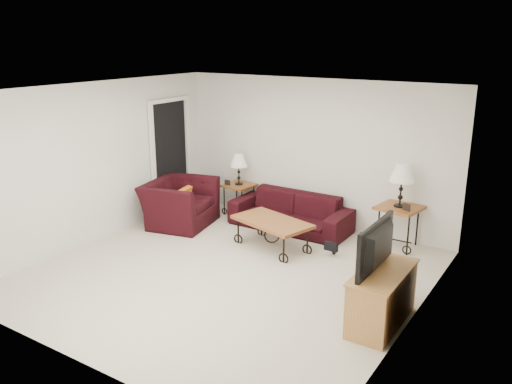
# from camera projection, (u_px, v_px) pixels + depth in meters

# --- Properties ---
(ground) EXTENTS (5.00, 5.00, 0.00)m
(ground) POSITION_uv_depth(u_px,v_px,m) (229.00, 273.00, 7.32)
(ground) COLOR beige
(ground) RESTS_ON ground
(wall_back) EXTENTS (5.00, 0.02, 2.50)m
(wall_back) POSITION_uv_depth(u_px,v_px,m) (313.00, 153.00, 8.98)
(wall_back) COLOR silver
(wall_back) RESTS_ON ground
(wall_front) EXTENTS (5.00, 0.02, 2.50)m
(wall_front) POSITION_uv_depth(u_px,v_px,m) (71.00, 248.00, 4.95)
(wall_front) COLOR silver
(wall_front) RESTS_ON ground
(wall_left) EXTENTS (0.02, 5.00, 2.50)m
(wall_left) POSITION_uv_depth(u_px,v_px,m) (97.00, 163.00, 8.26)
(wall_left) COLOR silver
(wall_left) RESTS_ON ground
(wall_right) EXTENTS (0.02, 5.00, 2.50)m
(wall_right) POSITION_uv_depth(u_px,v_px,m) (417.00, 221.00, 5.66)
(wall_right) COLOR silver
(wall_right) RESTS_ON ground
(ceiling) EXTENTS (5.00, 5.00, 0.00)m
(ceiling) POSITION_uv_depth(u_px,v_px,m) (226.00, 90.00, 6.61)
(ceiling) COLOR white
(ceiling) RESTS_ON wall_back
(doorway) EXTENTS (0.08, 0.94, 2.04)m
(doorway) POSITION_uv_depth(u_px,v_px,m) (170.00, 158.00, 9.64)
(doorway) COLOR black
(doorway) RESTS_ON ground
(sofa) EXTENTS (2.06, 0.81, 0.60)m
(sofa) POSITION_uv_depth(u_px,v_px,m) (290.00, 212.00, 8.94)
(sofa) COLOR black
(sofa) RESTS_ON ground
(side_table_left) EXTENTS (0.56, 0.56, 0.56)m
(side_table_left) POSITION_uv_depth(u_px,v_px,m) (239.00, 199.00, 9.70)
(side_table_left) COLOR #9C5D27
(side_table_left) RESTS_ON ground
(side_table_right) EXTENTS (0.70, 0.70, 0.66)m
(side_table_right) POSITION_uv_depth(u_px,v_px,m) (398.00, 227.00, 8.15)
(side_table_right) COLOR #9C5D27
(side_table_right) RESTS_ON ground
(lamp_left) EXTENTS (0.35, 0.35, 0.56)m
(lamp_left) POSITION_uv_depth(u_px,v_px,m) (239.00, 169.00, 9.55)
(lamp_left) COLOR black
(lamp_left) RESTS_ON side_table_left
(lamp_right) EXTENTS (0.43, 0.43, 0.66)m
(lamp_right) POSITION_uv_depth(u_px,v_px,m) (401.00, 185.00, 7.96)
(lamp_right) COLOR black
(lamp_right) RESTS_ON side_table_right
(photo_frame_left) EXTENTS (0.11, 0.02, 0.09)m
(photo_frame_left) POSITION_uv_depth(u_px,v_px,m) (227.00, 182.00, 9.57)
(photo_frame_left) COLOR black
(photo_frame_left) RESTS_ON side_table_left
(photo_frame_right) EXTENTS (0.13, 0.07, 0.11)m
(photo_frame_right) POSITION_uv_depth(u_px,v_px,m) (406.00, 207.00, 7.84)
(photo_frame_right) COLOR black
(photo_frame_right) RESTS_ON side_table_right
(coffee_table) EXTENTS (1.35, 0.96, 0.46)m
(coffee_table) POSITION_uv_depth(u_px,v_px,m) (272.00, 234.00, 8.13)
(coffee_table) COLOR #9C5D27
(coffee_table) RESTS_ON ground
(armchair) EXTENTS (1.26, 1.38, 0.77)m
(armchair) POSITION_uv_depth(u_px,v_px,m) (180.00, 203.00, 9.13)
(armchair) COLOR black
(armchair) RESTS_ON ground
(throw_pillow) EXTENTS (0.16, 0.36, 0.35)m
(throw_pillow) POSITION_uv_depth(u_px,v_px,m) (184.00, 198.00, 8.97)
(throw_pillow) COLOR #CA4F19
(throw_pillow) RESTS_ON armchair
(tv_stand) EXTENTS (0.45, 1.08, 0.65)m
(tv_stand) POSITION_uv_depth(u_px,v_px,m) (382.00, 298.00, 5.95)
(tv_stand) COLOR tan
(tv_stand) RESTS_ON ground
(television) EXTENTS (0.13, 0.97, 0.56)m
(television) POSITION_uv_depth(u_px,v_px,m) (384.00, 247.00, 5.79)
(television) COLOR black
(television) RESTS_ON tv_stand
(backpack) EXTENTS (0.35, 0.29, 0.41)m
(backpack) POSITION_uv_depth(u_px,v_px,m) (334.00, 242.00, 7.88)
(backpack) COLOR black
(backpack) RESTS_ON ground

